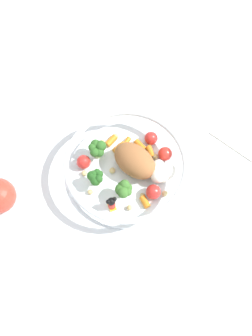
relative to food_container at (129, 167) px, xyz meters
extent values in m
plane|color=white|center=(0.01, -0.01, -0.03)|extent=(2.40, 2.40, 0.00)
cylinder|color=white|center=(0.00, -0.01, -0.03)|extent=(0.22, 0.22, 0.01)
torus|color=white|center=(0.00, -0.01, 0.02)|extent=(0.23, 0.23, 0.01)
ellipsoid|color=#935B33|center=(0.00, 0.02, 0.01)|extent=(0.09, 0.07, 0.05)
cylinder|color=#7FAD5B|center=(-0.03, -0.06, -0.01)|extent=(0.01, 0.01, 0.02)
sphere|color=#23561E|center=(-0.02, -0.06, 0.01)|extent=(0.02, 0.02, 0.02)
sphere|color=#23561E|center=(-0.02, -0.06, 0.01)|extent=(0.01, 0.01, 0.01)
sphere|color=#23561E|center=(-0.03, -0.05, 0.01)|extent=(0.01, 0.01, 0.01)
sphere|color=#23561E|center=(-0.03, -0.05, 0.01)|extent=(0.01, 0.01, 0.01)
sphere|color=#23561E|center=(-0.03, -0.06, 0.01)|extent=(0.01, 0.01, 0.01)
sphere|color=#23561E|center=(-0.03, -0.06, 0.01)|extent=(0.02, 0.02, 0.02)
sphere|color=#23561E|center=(-0.03, -0.07, 0.01)|extent=(0.02, 0.02, 0.02)
sphere|color=#23561E|center=(-0.02, -0.07, 0.01)|extent=(0.02, 0.02, 0.02)
cylinder|color=#8EB766|center=(-0.07, -0.02, -0.01)|extent=(0.01, 0.01, 0.02)
sphere|color=#2D6023|center=(-0.06, -0.02, 0.01)|extent=(0.02, 0.02, 0.02)
sphere|color=#2D6023|center=(-0.07, -0.01, 0.01)|extent=(0.02, 0.02, 0.02)
sphere|color=#2D6023|center=(-0.08, -0.02, 0.01)|extent=(0.02, 0.02, 0.02)
sphere|color=#2D6023|center=(-0.07, -0.03, 0.01)|extent=(0.02, 0.02, 0.02)
sphere|color=#2D6023|center=(-0.06, -0.03, 0.01)|extent=(0.02, 0.02, 0.02)
cylinder|color=#7FAD5B|center=(0.03, -0.04, -0.01)|extent=(0.01, 0.01, 0.02)
sphere|color=#386B28|center=(0.04, -0.04, 0.01)|extent=(0.02, 0.02, 0.02)
sphere|color=#386B28|center=(0.03, -0.03, 0.01)|extent=(0.02, 0.02, 0.02)
sphere|color=#386B28|center=(0.02, -0.04, 0.01)|extent=(0.02, 0.02, 0.02)
sphere|color=#386B28|center=(0.02, -0.04, 0.01)|extent=(0.02, 0.02, 0.02)
sphere|color=#386B28|center=(0.03, -0.04, 0.01)|extent=(0.02, 0.02, 0.02)
sphere|color=#386B28|center=(0.03, -0.05, 0.01)|extent=(0.02, 0.02, 0.02)
sphere|color=white|center=(0.05, 0.04, -0.01)|extent=(0.03, 0.03, 0.03)
sphere|color=white|center=(0.05, 0.05, -0.01)|extent=(0.03, 0.03, 0.03)
sphere|color=white|center=(0.03, 0.05, -0.01)|extent=(0.02, 0.02, 0.02)
sphere|color=white|center=(0.04, 0.03, -0.01)|extent=(0.02, 0.02, 0.02)
sphere|color=white|center=(0.05, 0.03, 0.00)|extent=(0.03, 0.03, 0.03)
cube|color=yellow|center=(0.03, -0.07, -0.02)|extent=(0.02, 0.02, 0.00)
cylinder|color=red|center=(0.03, -0.07, -0.01)|extent=(0.02, 0.02, 0.02)
sphere|color=black|center=(0.03, -0.07, 0.01)|extent=(0.01, 0.01, 0.01)
sphere|color=black|center=(0.03, -0.08, 0.01)|extent=(0.01, 0.01, 0.01)
sphere|color=black|center=(0.03, -0.07, 0.01)|extent=(0.01, 0.01, 0.01)
cylinder|color=orange|center=(0.00, 0.06, -0.01)|extent=(0.03, 0.02, 0.01)
cylinder|color=orange|center=(-0.07, 0.02, -0.01)|extent=(0.02, 0.03, 0.01)
cylinder|color=orange|center=(-0.02, 0.05, -0.01)|extent=(0.03, 0.01, 0.01)
cylinder|color=orange|center=(0.07, -0.02, -0.01)|extent=(0.02, 0.02, 0.01)
cylinder|color=orange|center=(-0.05, 0.04, -0.02)|extent=(0.02, 0.02, 0.01)
cylinder|color=orange|center=(-0.05, 0.02, -0.02)|extent=(0.01, 0.03, 0.01)
sphere|color=red|center=(0.03, 0.07, -0.01)|extent=(0.03, 0.03, 0.03)
sphere|color=red|center=(0.07, 0.00, -0.01)|extent=(0.03, 0.03, 0.03)
sphere|color=red|center=(-0.07, -0.05, -0.01)|extent=(0.03, 0.03, 0.03)
sphere|color=red|center=(-0.02, 0.08, -0.01)|extent=(0.03, 0.03, 0.03)
sphere|color=#D1B775|center=(-0.06, -0.07, -0.02)|extent=(0.01, 0.01, 0.01)
sphere|color=#D1B775|center=(-0.02, -0.02, -0.01)|extent=(0.01, 0.01, 0.01)
sphere|color=#D1B775|center=(0.02, 0.06, -0.01)|extent=(0.01, 0.01, 0.01)
sphere|color=tan|center=(-0.07, 0.03, -0.01)|extent=(0.01, 0.01, 0.01)
sphere|color=#D1B775|center=(-0.08, 0.01, -0.02)|extent=(0.01, 0.01, 0.01)
sphere|color=#D1B775|center=(0.08, 0.02, -0.01)|extent=(0.01, 0.01, 0.01)
sphere|color=tan|center=(-0.02, -0.08, -0.02)|extent=(0.01, 0.01, 0.01)
sphere|color=tan|center=(0.05, -0.05, -0.02)|extent=(0.01, 0.01, 0.01)
sphere|color=tan|center=(0.05, -0.02, -0.02)|extent=(0.01, 0.01, 0.01)
cube|color=silver|center=(0.09, 0.24, -0.03)|extent=(0.11, 0.12, 0.01)
camera|label=1|loc=(0.23, -0.23, 0.71)|focal=44.29mm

